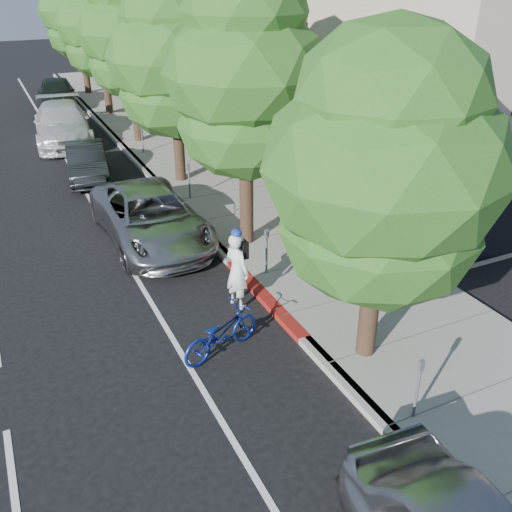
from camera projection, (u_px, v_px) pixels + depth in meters
ground at (283, 320)px, 13.47m from camera, size 120.00×120.00×0.00m
sidewalk at (236, 192)px, 20.73m from camera, size 4.60×56.00×0.15m
curb at (175, 202)px, 19.84m from camera, size 0.30×56.00×0.15m
curb_red_segment at (264, 297)px, 14.24m from camera, size 0.32×4.00×0.15m
storefront_building at (285, 48)px, 29.97m from camera, size 10.00×36.00×7.00m
street_tree_0 at (384, 171)px, 10.30m from camera, size 4.56×4.56×6.87m
street_tree_1 at (245, 77)px, 14.78m from camera, size 4.35×4.35×7.75m
street_tree_2 at (173, 60)px, 19.75m from camera, size 4.68×4.68×7.38m
street_tree_3 at (129, 35)px, 24.45m from camera, size 4.39×4.39×7.61m
street_tree_4 at (100, 25)px, 29.30m from camera, size 4.50×4.50×7.50m
street_tree_5 at (78, 11)px, 33.99m from camera, size 4.63×4.63×7.87m
cyclist at (237, 270)px, 13.62m from camera, size 0.66×0.81×1.94m
bicycle at (221, 333)px, 12.10m from camera, size 2.11×1.29×1.05m
silver_suv at (151, 217)px, 16.92m from camera, size 2.69×5.71×1.58m
dark_sedan at (86, 162)px, 21.98m from camera, size 1.91×4.19×1.33m
white_pickup at (62, 124)px, 26.37m from camera, size 3.03×6.20×1.74m
dark_suv_far at (57, 93)px, 32.58m from camera, size 2.59×5.15×1.68m
pedestrian at (221, 134)px, 23.80m from camera, size 1.19×1.16×1.93m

